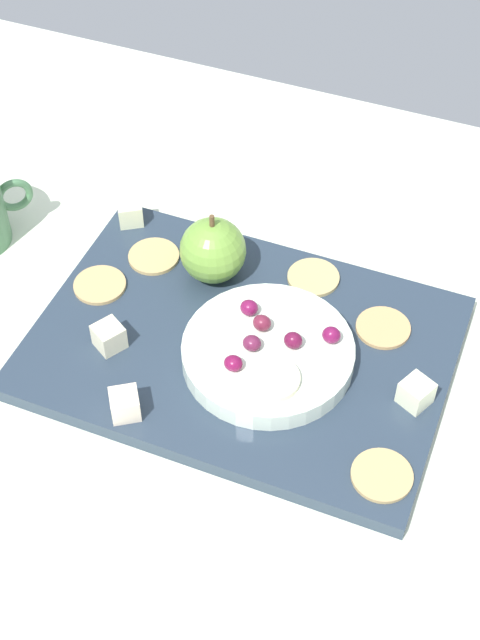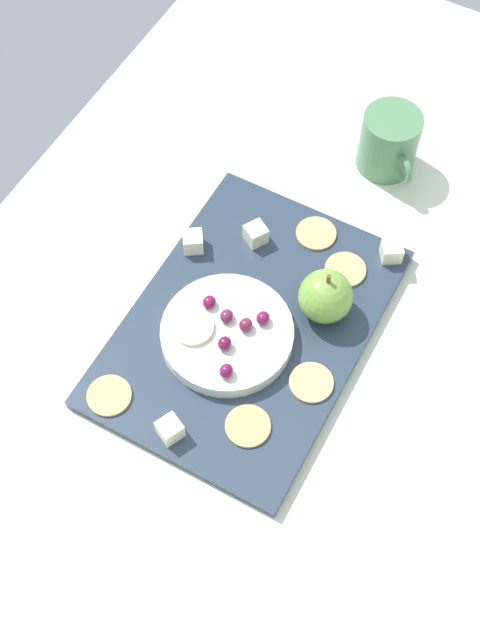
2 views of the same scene
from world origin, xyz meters
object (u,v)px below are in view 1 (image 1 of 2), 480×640
object	(u,v)px
cheese_cube_0	(130,212)
grape_3	(248,342)
cracker_4	(100,285)
grape_1	(266,324)
grape_5	(331,335)
cheese_cube_1	(109,337)
serving_dish	(268,353)
cheese_cube_2	(416,393)
grape_2	(233,363)
cracker_0	(313,277)
cheese_cube_3	(125,404)
grape_0	(249,308)
apple_slice_0	(272,379)
platter	(242,346)
cracker_3	(154,256)
cracker_1	(383,328)
cracker_2	(382,475)
grape_4	(293,340)
apple_whole	(213,250)

from	to	relation	value
cheese_cube_0	grape_3	distance (cm)	22.92
cheese_cube_0	cracker_4	size ratio (longest dim) A/B	0.48
grape_3	grape_1	bearing A→B (deg)	73.91
grape_5	cheese_cube_1	bearing A→B (deg)	-161.40
serving_dish	grape_1	bearing A→B (deg)	117.92
cheese_cube_2	grape_2	world-z (taller)	grape_2
cheese_cube_1	cheese_cube_2	bearing A→B (deg)	8.44
cracker_0	cheese_cube_3	bearing A→B (deg)	-114.86
cheese_cube_2	grape_1	world-z (taller)	grape_1
cheese_cube_0	cheese_cube_2	bearing A→B (deg)	-19.54
cheese_cube_0	cheese_cube_2	size ratio (longest dim) A/B	1.00
cheese_cube_2	grape_0	xyz separation A→B (cm)	(-16.96, 2.78, 1.50)
apple_slice_0	platter	bearing A→B (deg)	134.57
serving_dish	cheese_cube_1	bearing A→B (deg)	-165.17
cracker_3	grape_1	distance (cm)	16.30
cracker_1	cracker_3	bearing A→B (deg)	178.36
cracker_2	grape_0	world-z (taller)	grape_0
serving_dish	grape_4	world-z (taller)	grape_4
cheese_cube_2	cracker_3	bearing A→B (deg)	164.86
cracker_3	grape_3	bearing A→B (deg)	-33.18
serving_dish	cheese_cube_3	distance (cm)	14.04
platter	cracker_4	size ratio (longest dim) A/B	7.41
cheese_cube_1	apple_slice_0	size ratio (longest dim) A/B	0.51
apple_whole	cracker_2	world-z (taller)	apple_whole
cracker_0	grape_3	world-z (taller)	grape_3
cracker_4	cheese_cube_3	bearing A→B (deg)	-54.08
cracker_4	grape_2	size ratio (longest dim) A/B	3.03
grape_5	cracker_3	bearing A→B (deg)	164.89
cracker_0	cheese_cube_2	bearing A→B (deg)	-40.13
cheese_cube_2	cracker_0	size ratio (longest dim) A/B	0.48
cheese_cube_2	grape_4	size ratio (longest dim) A/B	1.45
cracker_3	serving_dish	bearing A→B (deg)	-28.09
platter	cheese_cube_3	distance (cm)	13.42
cheese_cube_1	cracker_0	distance (cm)	21.53
grape_1	cracker_0	bearing A→B (deg)	81.05
cracker_4	apple_slice_0	world-z (taller)	apple_slice_0
platter	grape_1	xyz separation A→B (cm)	(2.09, 0.54, 3.56)
apple_whole	cracker_4	xyz separation A→B (cm)	(-9.89, -5.82, -3.11)
cheese_cube_1	cracker_1	bearing A→B (deg)	26.17
cheese_cube_2	cheese_cube_3	bearing A→B (deg)	-155.51
cheese_cube_3	apple_slice_0	distance (cm)	13.17
serving_dish	cheese_cube_2	world-z (taller)	cheese_cube_2
cheese_cube_1	grape_1	distance (cm)	14.68
cheese_cube_1	grape_0	bearing A→B (deg)	31.64
cracker_3	grape_5	distance (cm)	21.68
serving_dish	cheese_cube_2	distance (cm)	13.86
cracker_4	apple_whole	bearing A→B (deg)	30.48
cracker_4	grape_2	distance (cm)	18.20
cheese_cube_0	serving_dish	bearing A→B (deg)	-31.60
grape_1	grape_4	xyz separation A→B (cm)	(3.04, -0.96, 0.04)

